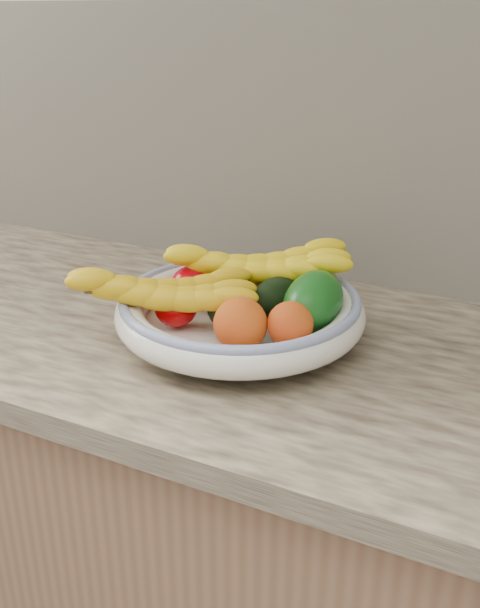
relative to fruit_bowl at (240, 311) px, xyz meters
name	(u,v)px	position (x,y,z in m)	size (l,w,h in m)	color
kitchen_counter	(246,541)	(0.00, 0.03, -0.48)	(2.44, 0.66, 1.40)	brown
fruit_bowl	(240,311)	(0.00, 0.00, 0.00)	(0.39, 0.39, 0.08)	white
clementine_back_left	(236,286)	(-0.05, 0.08, 0.01)	(0.05, 0.05, 0.05)	#DD5904
clementine_back_right	(286,287)	(0.03, 0.11, 0.01)	(0.05, 0.05, 0.04)	orange
clementine_back_mid	(259,291)	(0.00, 0.07, 0.01)	(0.05, 0.05, 0.04)	orange
tomato_left	(192,285)	(-0.11, 0.03, 0.01)	(0.07, 0.07, 0.06)	#C1010E
tomato_near_left	(176,307)	(-0.08, -0.06, 0.01)	(0.07, 0.07, 0.06)	#AC0002
avocado_center	(233,305)	(0.00, -0.02, 0.02)	(0.07, 0.10, 0.07)	black
avocado_right	(276,297)	(0.04, 0.04, 0.02)	(0.06, 0.09, 0.06)	black
green_mango	(313,302)	(0.11, 0.02, 0.03)	(0.08, 0.13, 0.09)	#0D4A11
peach_front	(240,324)	(0.04, -0.08, 0.02)	(0.08, 0.08, 0.08)	orange
peach_right	(290,324)	(0.11, -0.05, 0.02)	(0.07, 0.07, 0.07)	orange
banana_bunch_back	(257,270)	(-0.01, 0.08, 0.04)	(0.32, 0.12, 0.09)	yellow
banana_bunch_front	(163,297)	(-0.09, -0.07, 0.03)	(0.30, 0.12, 0.08)	gold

